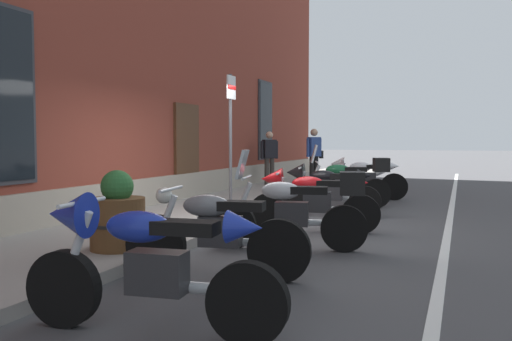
{
  "coord_description": "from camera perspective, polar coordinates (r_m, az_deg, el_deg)",
  "views": [
    {
      "loc": [
        -8.43,
        -3.39,
        1.48
      ],
      "look_at": [
        1.34,
        0.34,
        0.88
      ],
      "focal_mm": 37.97,
      "sensor_mm": 36.0,
      "label": 1
    }
  ],
  "objects": [
    {
      "name": "motorcycle_silver_touring",
      "position": [
        7.23,
        4.33,
        -4.02
      ],
      "size": [
        0.81,
        2.08,
        1.35
      ],
      "color": "black",
      "rests_on": "ground_plane"
    },
    {
      "name": "motorcycle_black_sport",
      "position": [
        10.4,
        7.19,
        -1.82
      ],
      "size": [
        0.62,
        1.99,
        1.02
      ],
      "color": "black",
      "rests_on": "ground_plane"
    },
    {
      "name": "ground_plane",
      "position": [
        9.2,
        -1.02,
        -5.97
      ],
      "size": [
        140.0,
        140.0,
        0.0
      ],
      "primitive_type": "plane",
      "color": "#424244"
    },
    {
      "name": "motorcycle_green_touring",
      "position": [
        11.93,
        9.63,
        -1.14
      ],
      "size": [
        0.96,
        2.03,
        1.37
      ],
      "color": "black",
      "rests_on": "ground_plane"
    },
    {
      "name": "motorcycle_red_sport",
      "position": [
        8.68,
        5.58,
        -2.82
      ],
      "size": [
        0.68,
        2.07,
        1.02
      ],
      "color": "black",
      "rests_on": "ground_plane"
    },
    {
      "name": "pedestrian_dark_jacket",
      "position": [
        16.13,
        1.42,
        1.64
      ],
      "size": [
        0.47,
        0.41,
        1.59
      ],
      "color": "#38332D",
      "rests_on": "sidewalk"
    },
    {
      "name": "lane_stripe",
      "position": [
        8.56,
        19.44,
        -6.84
      ],
      "size": [
        32.72,
        0.12,
        0.01
      ],
      "primitive_type": "cube",
      "color": "silver",
      "rests_on": "ground_plane"
    },
    {
      "name": "pedestrian_blue_top",
      "position": [
        16.64,
        6.14,
        1.87
      ],
      "size": [
        0.6,
        0.42,
        1.68
      ],
      "color": "black",
      "rests_on": "sidewalk"
    },
    {
      "name": "motorcycle_blue_sport",
      "position": [
        4.22,
        -12.07,
        -9.05
      ],
      "size": [
        0.62,
        2.12,
        1.07
      ],
      "color": "black",
      "rests_on": "ground_plane"
    },
    {
      "name": "motorcycle_white_sport",
      "position": [
        13.56,
        11.03,
        -0.62
      ],
      "size": [
        0.71,
        2.06,
        1.05
      ],
      "color": "black",
      "rests_on": "ground_plane"
    },
    {
      "name": "sidewalk",
      "position": [
        9.74,
        -8.13,
        -5.08
      ],
      "size": [
        32.72,
        2.59,
        0.14
      ],
      "primitive_type": "cube",
      "color": "gray",
      "rests_on": "ground_plane"
    },
    {
      "name": "motorcycle_grey_naked",
      "position": [
        5.78,
        -4.39,
        -6.64
      ],
      "size": [
        0.63,
        2.02,
        0.97
      ],
      "color": "black",
      "rests_on": "ground_plane"
    },
    {
      "name": "parking_sign",
      "position": [
        10.28,
        -2.68,
        5.02
      ],
      "size": [
        0.36,
        0.07,
        2.58
      ],
      "color": "#4C4C51",
      "rests_on": "sidewalk"
    },
    {
      "name": "barrel_planter",
      "position": [
        6.85,
        -14.37,
        -4.77
      ],
      "size": [
        0.7,
        0.7,
        0.97
      ],
      "color": "brown",
      "rests_on": "sidewalk"
    }
  ]
}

